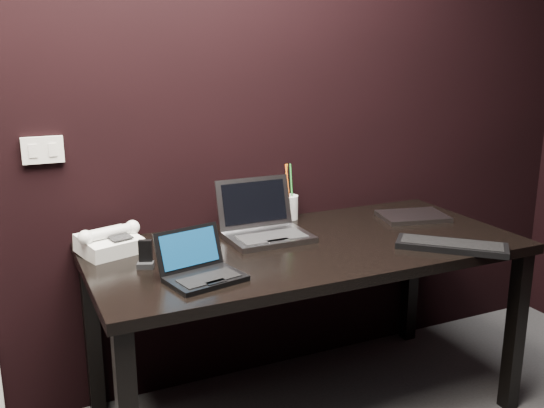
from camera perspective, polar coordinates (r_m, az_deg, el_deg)
name	(u,v)px	position (r m, az deg, el deg)	size (l,w,h in m)	color
wall_back	(198,96)	(2.54, -6.94, 10.09)	(4.00, 4.00, 0.00)	black
wall_switch	(43,150)	(2.43, -20.78, 4.77)	(0.15, 0.02, 0.10)	silver
desk	(306,262)	(2.43, 3.26, -5.48)	(1.70, 0.80, 0.74)	black
netbook	(201,270)	(2.05, -6.71, -6.16)	(0.29, 0.27, 0.16)	black
silver_laptop	(265,227)	(2.46, -0.69, -2.21)	(0.33, 0.30, 0.23)	gray
ext_keyboard	(452,246)	(2.44, 16.54, -3.77)	(0.40, 0.39, 0.03)	black
closed_laptop	(413,216)	(2.82, 13.10, -1.13)	(0.33, 0.27, 0.02)	#9D9DA3
desk_phone	(109,242)	(2.36, -15.07, -3.47)	(0.26, 0.24, 0.12)	silver
mobile_phone	(146,257)	(2.19, -11.81, -4.92)	(0.07, 0.06, 0.10)	black
pen_cup	(288,206)	(2.73, 1.56, -0.20)	(0.11, 0.11, 0.25)	white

